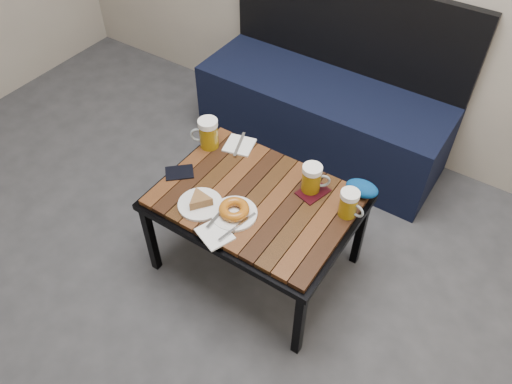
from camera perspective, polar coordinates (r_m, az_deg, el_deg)
The scene contains 13 objects.
ground at distance 2.26m, azimuth -16.90°, elevation -19.92°, with size 4.00×4.00×0.00m, color #2D2D30.
bench at distance 2.90m, azimuth 7.73°, elevation 9.27°, with size 1.40×0.50×0.95m.
cafe_table at distance 2.13m, azimuth 0.00°, elevation -1.34°, with size 0.84×0.62×0.47m.
beer_mug_left at distance 2.29m, azimuth -5.51°, elevation 6.69°, with size 0.14×0.12×0.15m.
beer_mug_centre at distance 2.09m, azimuth 6.43°, elevation 1.52°, with size 0.13×0.11×0.13m.
beer_mug_right at distance 2.02m, azimuth 10.59°, elevation -1.32°, with size 0.12×0.09×0.12m.
plate_pie at distance 2.06m, azimuth -6.43°, elevation -1.13°, with size 0.18×0.18×0.05m.
plate_bagel at distance 2.01m, azimuth -2.52°, elevation -2.21°, with size 0.19×0.25×0.05m.
napkin_left at distance 2.33m, azimuth -1.91°, elevation 5.38°, with size 0.16×0.17×0.01m.
napkin_right at distance 1.96m, azimuth -4.74°, elevation -4.81°, with size 0.16×0.15×0.01m.
passport_navy at distance 2.22m, azimuth -8.75°, elevation 2.22°, with size 0.09×0.12×0.01m, color black.
passport_burgundy at distance 2.12m, azimuth 6.53°, elevation 0.02°, with size 0.09×0.13×0.01m, color black.
knit_pouch at distance 2.13m, azimuth 12.02°, elevation 0.40°, with size 0.14×0.09×0.06m, color #04117C.
Camera 1 is at (0.98, -0.37, 2.00)m, focal length 35.00 mm.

